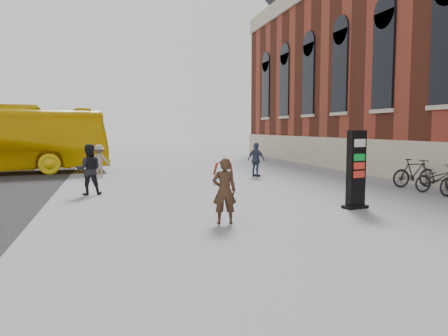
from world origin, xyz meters
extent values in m
plane|color=#9E9EA3|center=(0.00, 0.00, 0.00)|extent=(100.00, 100.00, 0.00)
cube|color=beige|center=(9.44, 6.00, 0.90)|extent=(0.18, 44.00, 1.80)
cube|color=black|center=(3.87, 0.97, 1.14)|extent=(0.58, 0.33, 2.27)
cube|color=black|center=(3.87, 0.97, 0.05)|extent=(0.79, 0.50, 0.09)
cube|color=white|center=(3.87, 0.97, 1.91)|extent=(0.45, 0.33, 0.23)
cube|color=#087928|center=(3.87, 0.97, 1.50)|extent=(0.45, 0.33, 0.20)
cube|color=#A8231A|center=(3.87, 0.97, 1.25)|extent=(0.45, 0.33, 0.20)
cube|color=#A8231A|center=(3.87, 0.97, 1.01)|extent=(0.45, 0.33, 0.20)
imported|color=#3A251A|center=(-0.36, -0.08, 0.81)|extent=(0.64, 0.47, 1.62)
cylinder|color=white|center=(-0.36, -0.08, 1.54)|extent=(0.23, 0.23, 0.05)
cone|color=white|center=(-0.14, 0.13, 1.10)|extent=(0.24, 0.23, 0.39)
cylinder|color=maroon|center=(-0.14, 0.13, 1.34)|extent=(0.14, 0.12, 0.33)
cone|color=white|center=(-0.52, 0.18, 1.10)|extent=(0.23, 0.25, 0.39)
cylinder|color=maroon|center=(-0.52, 0.18, 1.34)|extent=(0.12, 0.14, 0.33)
imported|color=black|center=(-3.78, 5.65, 0.89)|extent=(0.87, 0.69, 1.78)
imported|color=gray|center=(-3.55, 11.17, 0.78)|extent=(1.07, 0.69, 1.56)
imported|color=#37435B|center=(3.77, 9.64, 0.82)|extent=(0.88, 1.02, 1.65)
imported|color=black|center=(8.60, 3.16, 0.50)|extent=(1.91, 0.74, 0.99)
imported|color=black|center=(8.60, 4.45, 0.57)|extent=(1.92, 0.63, 1.14)
camera|label=1|loc=(-3.02, -10.26, 2.33)|focal=35.00mm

